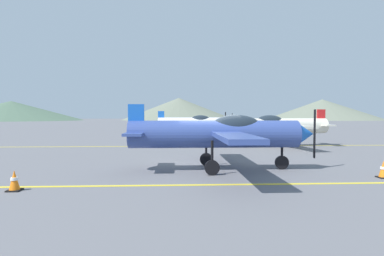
% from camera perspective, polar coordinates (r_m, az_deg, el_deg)
% --- Properties ---
extents(ground_plane, '(400.00, 400.00, 0.00)m').
position_cam_1_polar(ground_plane, '(13.10, 3.10, -7.03)').
color(ground_plane, slate).
extents(apron_line_near, '(80.00, 0.16, 0.01)m').
position_cam_1_polar(apron_line_near, '(9.67, 5.28, -10.37)').
color(apron_line_near, yellow).
rests_on(apron_line_near, ground_plane).
extents(apron_line_far, '(80.00, 0.16, 0.01)m').
position_cam_1_polar(apron_line_far, '(21.48, 0.76, -3.35)').
color(apron_line_far, yellow).
rests_on(apron_line_far, ground_plane).
extents(airplane_near, '(7.37, 8.51, 2.56)m').
position_cam_1_polar(airplane_near, '(12.09, 5.40, -0.94)').
color(airplane_near, '#33478C').
rests_on(airplane_near, ground_plane).
extents(airplane_mid, '(7.47, 8.57, 2.56)m').
position_cam_1_polar(airplane_mid, '(22.13, 15.48, 0.46)').
color(airplane_mid, silver).
rests_on(airplane_mid, ground_plane).
extents(airplane_far, '(7.40, 8.53, 2.56)m').
position_cam_1_polar(airplane_far, '(30.44, 0.47, 1.03)').
color(airplane_far, silver).
rests_on(airplane_far, ground_plane).
extents(traffic_cone_front, '(0.36, 0.36, 0.59)m').
position_cam_1_polar(traffic_cone_front, '(12.46, 31.80, -6.52)').
color(traffic_cone_front, black).
rests_on(traffic_cone_front, ground_plane).
extents(traffic_cone_side, '(0.36, 0.36, 0.59)m').
position_cam_1_polar(traffic_cone_side, '(10.16, -29.92, -8.42)').
color(traffic_cone_side, black).
rests_on(traffic_cone_side, ground_plane).
extents(hill_left, '(59.13, 59.13, 8.32)m').
position_cam_1_polar(hill_left, '(153.24, -30.33, 2.76)').
color(hill_left, '#4C6651').
rests_on(hill_left, ground_plane).
extents(hill_centerleft, '(53.60, 53.60, 10.45)m').
position_cam_1_polar(hill_centerleft, '(146.91, -2.42, 3.53)').
color(hill_centerleft, slate).
rests_on(hill_centerleft, ground_plane).
extents(hill_centerright, '(54.46, 54.46, 9.86)m').
position_cam_1_polar(hill_centerright, '(161.13, 22.86, 3.14)').
color(hill_centerright, slate).
rests_on(hill_centerright, ground_plane).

